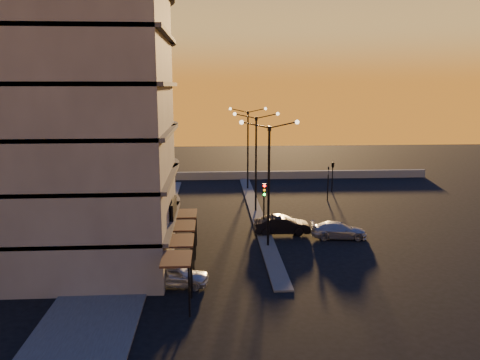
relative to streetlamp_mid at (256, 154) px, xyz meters
name	(u,v)px	position (x,y,z in m)	size (l,w,h in m)	color
ground	(268,246)	(0.00, -10.00, -5.59)	(120.00, 120.00, 0.00)	black
sidewalk_west	(136,232)	(-10.50, -6.00, -5.53)	(5.00, 40.00, 0.12)	#454643
median	(256,211)	(0.00, 0.00, -5.53)	(1.20, 36.00, 0.12)	#454643
parapet	(260,175)	(2.00, 16.00, -5.09)	(44.00, 0.50, 1.00)	gray
building	(68,86)	(-14.00, -9.97, 6.32)	(14.35, 17.08, 25.00)	slate
streetlamp_near	(269,174)	(0.00, -10.00, 0.00)	(4.32, 0.32, 9.51)	black
streetlamp_mid	(256,154)	(0.00, 0.00, 0.00)	(4.32, 0.32, 9.51)	black
streetlamp_far	(248,142)	(0.00, 10.00, 0.00)	(4.32, 0.32, 9.51)	black
traffic_light_main	(264,200)	(0.00, -7.13, -2.70)	(0.28, 0.44, 4.25)	black
signal_east_a	(328,183)	(8.00, 4.00, -3.66)	(0.13, 0.16, 3.60)	black
signal_east_b	(333,165)	(9.50, 8.00, -2.49)	(0.42, 1.99, 3.60)	black
car_hatchback	(176,275)	(-6.39, -16.63, -4.92)	(1.59, 3.94, 1.34)	silver
car_sedan	(282,225)	(1.50, -6.99, -4.85)	(1.58, 4.53, 1.49)	black
car_wagon	(339,230)	(5.87, -8.30, -4.95)	(1.79, 4.40, 1.28)	#A5A7AD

